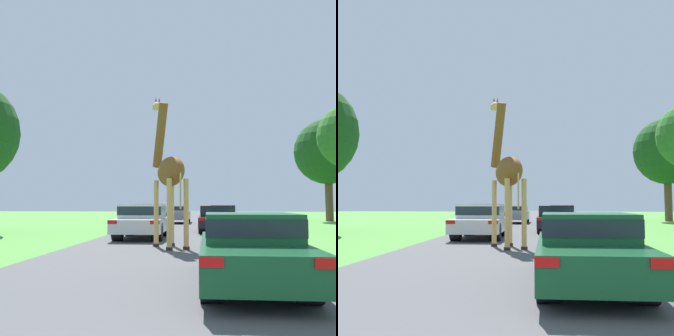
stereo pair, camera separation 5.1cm
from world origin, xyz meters
TOP-DOWN VIEW (x-y plane):
  - road at (0.00, 30.00)m, footprint 7.59×120.00m
  - giraffe_near_road at (-0.40, 12.30)m, footprint 1.60×2.64m
  - car_lead_maroon at (1.64, 5.94)m, footprint 1.74×4.72m
  - car_queue_right at (-2.81, 25.12)m, footprint 1.85×4.25m
  - car_queue_left at (1.37, 20.33)m, footprint 1.86×4.30m
  - car_far_ahead at (-1.37, 30.63)m, footprint 1.77×4.24m
  - car_verge_right at (1.93, 27.30)m, footprint 1.75×3.96m
  - car_rear_follower at (-1.87, 16.06)m, footprint 1.97×4.54m
  - tree_right_cluster at (11.10, 34.71)m, footprint 5.57×5.57m

SIDE VIEW (x-z plane):
  - road at x=0.00m, z-range 0.00..0.00m
  - car_lead_maroon at x=1.64m, z-range 0.05..1.33m
  - car_far_ahead at x=-1.37m, z-range 0.06..1.38m
  - car_verge_right at x=1.93m, z-range 0.05..1.41m
  - car_queue_left at x=1.37m, z-range 0.05..1.41m
  - car_rear_follower at x=-1.87m, z-range 0.06..1.49m
  - car_queue_right at x=-2.81m, z-range 0.05..1.50m
  - giraffe_near_road at x=-0.40m, z-range -0.14..5.24m
  - tree_right_cluster at x=11.10m, z-range 1.52..10.20m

